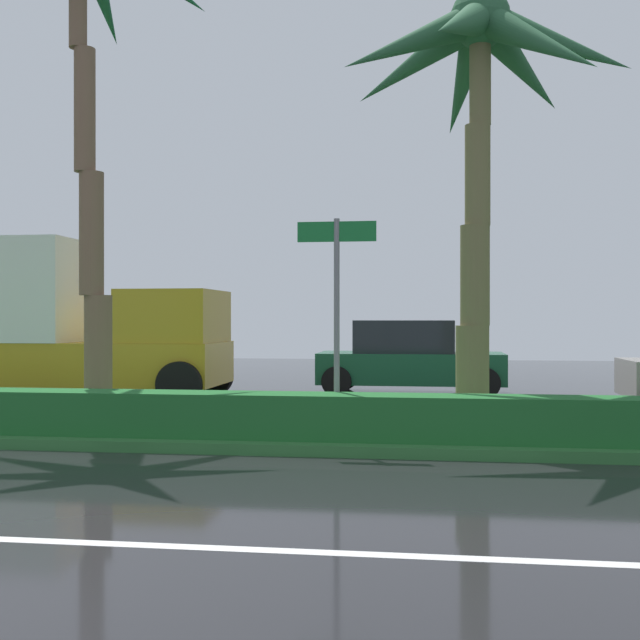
# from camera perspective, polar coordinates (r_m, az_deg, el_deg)

# --- Properties ---
(ground_plane) EXTENTS (90.00, 42.00, 0.10)m
(ground_plane) POSITION_cam_1_polar(r_m,az_deg,el_deg) (13.27, -4.10, -7.75)
(ground_plane) COLOR black
(near_lane_divider_stripe) EXTENTS (81.00, 0.14, 0.01)m
(near_lane_divider_stripe) POSITION_cam_1_polar(r_m,az_deg,el_deg) (6.70, -17.11, -15.14)
(near_lane_divider_stripe) COLOR white
(near_lane_divider_stripe) RESTS_ON ground_plane
(median_strip) EXTENTS (85.50, 4.00, 0.15)m
(median_strip) POSITION_cam_1_polar(r_m,az_deg,el_deg) (12.29, -5.08, -7.79)
(median_strip) COLOR #2D6B33
(median_strip) RESTS_ON ground_plane
(median_hedge) EXTENTS (76.50, 0.70, 0.60)m
(median_hedge) POSITION_cam_1_polar(r_m,az_deg,el_deg) (10.89, -6.75, -6.82)
(median_hedge) COLOR #1E6028
(median_hedge) RESTS_ON median_strip
(palm_tree_centre) EXTENTS (4.45, 4.35, 6.58)m
(palm_tree_centre) POSITION_cam_1_polar(r_m,az_deg,el_deg) (12.59, 11.47, 16.66)
(palm_tree_centre) COLOR brown
(palm_tree_centre) RESTS_ON median_strip
(street_name_sign) EXTENTS (1.10, 0.08, 3.00)m
(street_name_sign) POSITION_cam_1_polar(r_m,az_deg,el_deg) (10.91, 1.22, 1.76)
(street_name_sign) COLOR slate
(street_name_sign) RESTS_ON median_strip
(box_truck_lead) EXTENTS (6.40, 2.64, 3.46)m
(box_truck_lead) POSITION_cam_1_polar(r_m,az_deg,el_deg) (17.83, -17.45, -0.59)
(box_truck_lead) COLOR #B28C1E
(box_truck_lead) RESTS_ON ground_plane
(car_in_traffic_leading) EXTENTS (4.30, 2.02, 1.72)m
(car_in_traffic_leading) POSITION_cam_1_polar(r_m,az_deg,el_deg) (18.61, 6.45, -2.78)
(car_in_traffic_leading) COLOR #195133
(car_in_traffic_leading) RESTS_ON ground_plane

